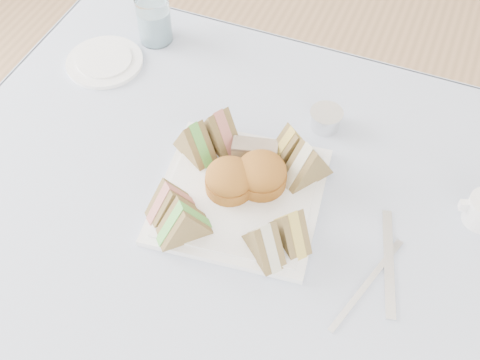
% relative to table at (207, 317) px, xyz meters
% --- Properties ---
extents(table, '(0.90, 0.90, 0.74)m').
position_rel_table_xyz_m(table, '(0.00, 0.00, 0.00)').
color(table, brown).
rests_on(table, floor).
extents(tablecloth, '(1.02, 1.02, 0.01)m').
position_rel_table_xyz_m(tablecloth, '(0.00, 0.00, 0.37)').
color(tablecloth, '#ADB6CB').
rests_on(tablecloth, table).
extents(serving_plate, '(0.31, 0.31, 0.01)m').
position_rel_table_xyz_m(serving_plate, '(0.05, 0.07, 0.38)').
color(serving_plate, white).
rests_on(serving_plate, tablecloth).
extents(sandwich_fl_a, '(0.08, 0.09, 0.07)m').
position_rel_table_xyz_m(sandwich_fl_a, '(-0.04, -0.00, 0.43)').
color(sandwich_fl_a, olive).
rests_on(sandwich_fl_a, serving_plate).
extents(sandwich_fl_b, '(0.09, 0.09, 0.08)m').
position_rel_table_xyz_m(sandwich_fl_b, '(-0.00, -0.03, 0.43)').
color(sandwich_fl_b, olive).
rests_on(sandwich_fl_b, serving_plate).
extents(sandwich_fr_a, '(0.09, 0.08, 0.07)m').
position_rel_table_xyz_m(sandwich_fr_a, '(0.16, 0.02, 0.43)').
color(sandwich_fr_a, olive).
rests_on(sandwich_fr_a, serving_plate).
extents(sandwich_fr_b, '(0.09, 0.08, 0.08)m').
position_rel_table_xyz_m(sandwich_fr_b, '(0.13, -0.02, 0.43)').
color(sandwich_fr_b, olive).
rests_on(sandwich_fr_b, serving_plate).
extents(sandwich_bl_a, '(0.10, 0.08, 0.08)m').
position_rel_table_xyz_m(sandwich_bl_a, '(-0.06, 0.13, 0.43)').
color(sandwich_bl_a, olive).
rests_on(sandwich_bl_a, serving_plate).
extents(sandwich_bl_b, '(0.10, 0.09, 0.08)m').
position_rel_table_xyz_m(sandwich_bl_b, '(-0.03, 0.17, 0.43)').
color(sandwich_bl_b, olive).
rests_on(sandwich_bl_b, serving_plate).
extents(sandwich_br_a, '(0.09, 0.10, 0.08)m').
position_rel_table_xyz_m(sandwich_br_a, '(0.14, 0.15, 0.43)').
color(sandwich_br_a, olive).
rests_on(sandwich_br_a, serving_plate).
extents(sandwich_br_b, '(0.09, 0.09, 0.08)m').
position_rel_table_xyz_m(sandwich_br_b, '(0.10, 0.18, 0.43)').
color(sandwich_br_b, olive).
rests_on(sandwich_br_b, serving_plate).
extents(scone_left, '(0.10, 0.10, 0.06)m').
position_rel_table_xyz_m(scone_left, '(0.03, 0.08, 0.42)').
color(scone_left, '#A15F2C').
rests_on(scone_left, serving_plate).
extents(scone_right, '(0.12, 0.12, 0.06)m').
position_rel_table_xyz_m(scone_right, '(0.07, 0.11, 0.42)').
color(scone_right, '#A15F2C').
rests_on(scone_right, serving_plate).
extents(pastry_slice, '(0.09, 0.05, 0.04)m').
position_rel_table_xyz_m(pastry_slice, '(0.04, 0.16, 0.41)').
color(pastry_slice, beige).
rests_on(pastry_slice, serving_plate).
extents(side_plate, '(0.20, 0.20, 0.01)m').
position_rel_table_xyz_m(side_plate, '(-0.34, 0.29, 0.38)').
color(side_plate, white).
rests_on(side_plate, tablecloth).
extents(water_glass, '(0.07, 0.07, 0.10)m').
position_rel_table_xyz_m(water_glass, '(-0.28, 0.40, 0.43)').
color(water_glass, white).
rests_on(water_glass, tablecloth).
extents(tea_strainer, '(0.07, 0.07, 0.04)m').
position_rel_table_xyz_m(tea_strainer, '(0.13, 0.29, 0.39)').
color(tea_strainer, silver).
rests_on(tea_strainer, tablecloth).
extents(knife, '(0.07, 0.20, 0.00)m').
position_rel_table_xyz_m(knife, '(0.32, 0.04, 0.38)').
color(knife, silver).
rests_on(knife, tablecloth).
extents(fork, '(0.06, 0.16, 0.00)m').
position_rel_table_xyz_m(fork, '(0.29, -0.02, 0.38)').
color(fork, silver).
rests_on(fork, tablecloth).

